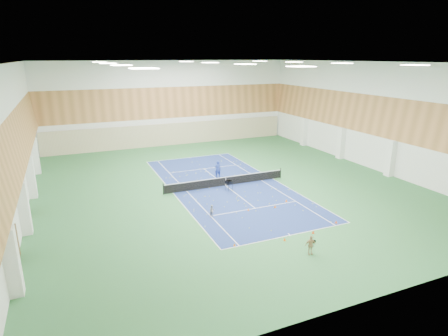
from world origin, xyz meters
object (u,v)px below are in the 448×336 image
object	(u,v)px
coach	(218,169)
tennis_net	(226,181)
child_apron	(310,245)
child_court	(212,211)
ball_cart	(229,185)

from	to	relation	value
coach	tennis_net	bearing A→B (deg)	94.71
coach	child_apron	size ratio (longest dim) A/B	1.42
child_court	ball_cart	world-z (taller)	ball_cart
child_apron	ball_cart	world-z (taller)	child_apron
child_court	child_apron	world-z (taller)	child_apron
child_apron	ball_cart	bearing A→B (deg)	99.81
tennis_net	child_court	world-z (taller)	tennis_net
tennis_net	coach	size ratio (longest dim) A/B	6.77
tennis_net	ball_cart	size ratio (longest dim) A/B	12.73
child_court	ball_cart	distance (m)	6.34
tennis_net	ball_cart	bearing A→B (deg)	-100.91
tennis_net	child_apron	bearing A→B (deg)	-91.16
ball_cart	tennis_net	bearing A→B (deg)	60.94
coach	child_court	world-z (taller)	coach
child_apron	ball_cart	size ratio (longest dim) A/B	1.32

